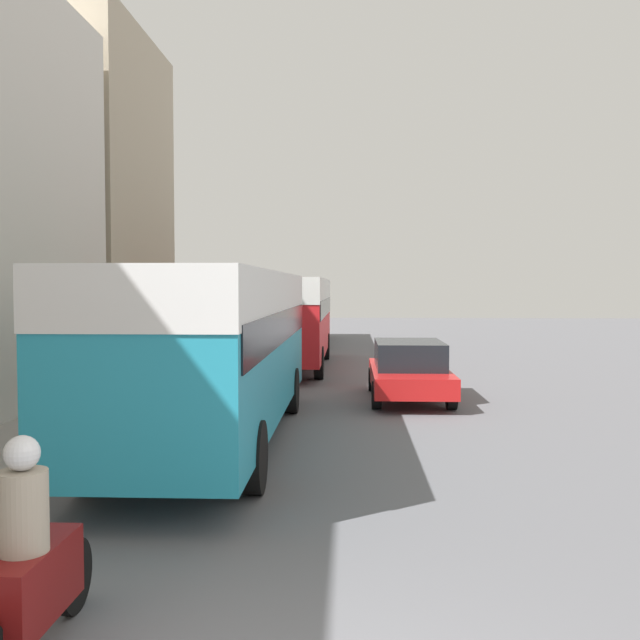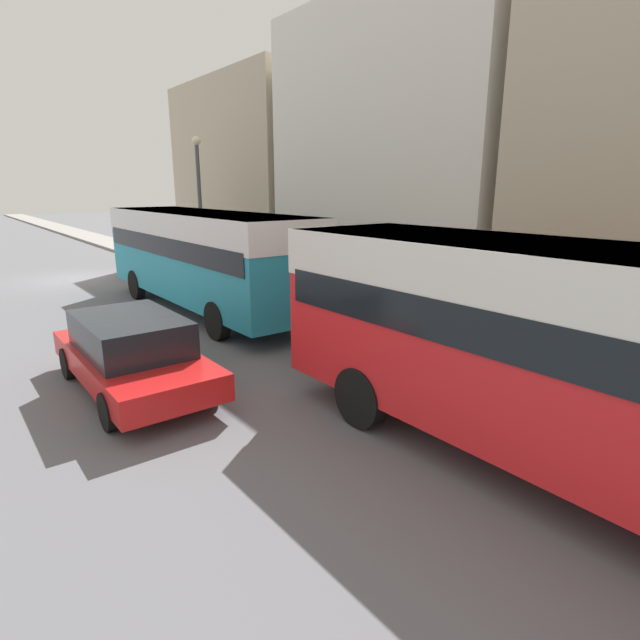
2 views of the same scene
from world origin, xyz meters
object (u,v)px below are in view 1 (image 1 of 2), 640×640
Objects in this scene: bus_following at (290,310)px; car_crossing at (409,369)px; motorcycle_behind_lead at (28,574)px; bus_third_in_line at (300,301)px; bus_lead at (215,333)px.

car_crossing is (3.53, -6.75, -1.23)m from bus_following.
bus_third_in_line is at bearing 90.30° from motorcycle_behind_lead.
motorcycle_behind_lead is 0.49× the size of car_crossing.
bus_lead is 6.52m from car_crossing.
bus_following reaches higher than car_crossing.
bus_third_in_line reaches higher than car_crossing.
bus_lead is at bearing -91.65° from bus_following.
bus_third_in_line is (-0.45, 11.08, 0.07)m from bus_following.
bus_third_in_line reaches higher than motorcycle_behind_lead.
motorcycle_behind_lead is at bearing -89.70° from bus_third_in_line.
car_crossing is at bearing -62.36° from bus_following.
car_crossing is at bearing 73.08° from motorcycle_behind_lead.
bus_following reaches higher than motorcycle_behind_lead.
bus_following reaches higher than bus_lead.
bus_lead is 7.60m from motorcycle_behind_lead.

